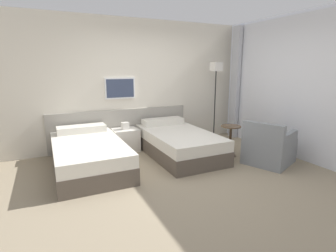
{
  "coord_description": "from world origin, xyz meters",
  "views": [
    {
      "loc": [
        -2.0,
        -3.53,
        1.7
      ],
      "look_at": [
        0.05,
        0.81,
        0.62
      ],
      "focal_mm": 28.0,
      "sensor_mm": 36.0,
      "label": 1
    }
  ],
  "objects_px": {
    "nightstand": "(126,139)",
    "armchair": "(269,148)",
    "bed_near_door": "(89,155)",
    "bed_near_window": "(178,143)",
    "side_table": "(231,135)",
    "floor_lamp": "(216,78)"
  },
  "relations": [
    {
      "from": "bed_near_door",
      "to": "bed_near_window",
      "type": "height_order",
      "value": "same"
    },
    {
      "from": "bed_near_door",
      "to": "bed_near_window",
      "type": "distance_m",
      "value": 1.72
    },
    {
      "from": "bed_near_door",
      "to": "bed_near_window",
      "type": "xyz_separation_m",
      "value": [
        1.72,
        0.0,
        0.0
      ]
    },
    {
      "from": "side_table",
      "to": "armchair",
      "type": "distance_m",
      "value": 0.73
    },
    {
      "from": "armchair",
      "to": "bed_near_door",
      "type": "bearing_deg",
      "value": 47.18
    },
    {
      "from": "bed_near_door",
      "to": "nightstand",
      "type": "relative_size",
      "value": 3.35
    },
    {
      "from": "armchair",
      "to": "bed_near_window",
      "type": "bearing_deg",
      "value": 26.26
    },
    {
      "from": "bed_near_door",
      "to": "floor_lamp",
      "type": "distance_m",
      "value": 3.27
    },
    {
      "from": "nightstand",
      "to": "armchair",
      "type": "height_order",
      "value": "armchair"
    },
    {
      "from": "armchair",
      "to": "nightstand",
      "type": "bearing_deg",
      "value": 26.81
    },
    {
      "from": "bed_near_window",
      "to": "side_table",
      "type": "relative_size",
      "value": 3.29
    },
    {
      "from": "armchair",
      "to": "side_table",
      "type": "bearing_deg",
      "value": 9.4
    },
    {
      "from": "bed_near_door",
      "to": "floor_lamp",
      "type": "relative_size",
      "value": 1.1
    },
    {
      "from": "nightstand",
      "to": "armchair",
      "type": "xyz_separation_m",
      "value": [
        2.12,
        -1.83,
        0.04
      ]
    },
    {
      "from": "floor_lamp",
      "to": "armchair",
      "type": "xyz_separation_m",
      "value": [
        0.01,
        -1.69,
        -1.2
      ]
    },
    {
      "from": "side_table",
      "to": "armchair",
      "type": "height_order",
      "value": "armchair"
    },
    {
      "from": "bed_near_window",
      "to": "side_table",
      "type": "height_order",
      "value": "same"
    },
    {
      "from": "bed_near_door",
      "to": "nightstand",
      "type": "height_order",
      "value": "bed_near_door"
    },
    {
      "from": "floor_lamp",
      "to": "armchair",
      "type": "bearing_deg",
      "value": -89.71
    },
    {
      "from": "bed_near_door",
      "to": "armchair",
      "type": "xyz_separation_m",
      "value": [
        2.98,
        -1.11,
        0.03
      ]
    },
    {
      "from": "floor_lamp",
      "to": "side_table",
      "type": "height_order",
      "value": "floor_lamp"
    },
    {
      "from": "bed_near_door",
      "to": "side_table",
      "type": "height_order",
      "value": "same"
    }
  ]
}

